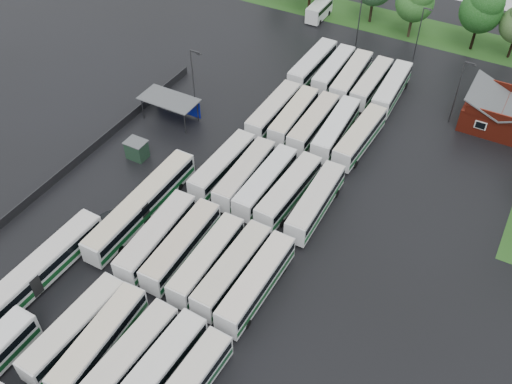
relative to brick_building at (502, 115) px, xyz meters
The scene contains 40 objects.
ground 49.08m from the brick_building, 119.30° to the right, with size 160.00×160.00×0.00m, color black.
brick_building is the anchor object (origin of this frame).
wash_shed 46.14m from the brick_building, 153.27° to the right, with size 8.20×4.20×3.58m.
utility_hut 50.26m from the brick_building, 143.11° to the right, with size 2.70×2.20×2.62m.
grass_strip_north 31.19m from the brick_building, 134.96° to the left, with size 80.00×10.00×0.01m, color #204B15.
west_fence 57.83m from the brick_building, 143.04° to the right, with size 0.10×50.00×1.20m, color #2D2D30.
bus_r1c0 61.88m from the brick_building, 117.16° to the right, with size 3.01×12.09×3.34m.
bus_r1c1 60.49m from the brick_building, 114.73° to the right, with size 3.05×12.04×3.32m.
bus_r1c2 59.39m from the brick_building, 111.54° to the right, with size 3.09×12.27×3.39m.
bus_r1c3 58.19m from the brick_building, 108.79° to the right, with size 3.15×12.55×3.47m.
bus_r2c0 50.49m from the brick_building, 124.20° to the right, with size 3.15×12.53×3.46m.
bus_r2c1 48.57m from the brick_building, 121.37° to the right, with size 2.88×12.28×3.40m.
bus_r2c2 47.13m from the brick_building, 117.60° to the right, with size 2.68×11.85×3.29m.
bus_r2c3 45.64m from the brick_building, 114.30° to the right, with size 2.79×12.19×3.38m.
bus_r2c4 44.77m from the brick_building, 110.59° to the right, with size 2.72×12.36×3.44m.
bus_r3c0 39.80m from the brick_building, 135.47° to the right, with size 2.80×11.98×3.32m.
bus_r3c1 37.61m from the brick_building, 131.89° to the right, with size 2.79×11.96×3.31m.
bus_r3c2 35.75m from the brick_building, 128.31° to the right, with size 2.69×12.02×3.34m.
bus_r3c3 33.92m from the brick_building, 124.03° to the right, with size 3.11×12.29×3.39m.
bus_r3c4 32.16m from the brick_building, 118.62° to the right, with size 2.85×12.19×3.38m.
bus_r4c0 31.71m from the brick_building, 152.88° to the right, with size 2.60×12.13×3.38m.
bus_r4c1 28.93m from the brick_building, 150.61° to the right, with size 2.92×11.92×3.30m.
bus_r4c2 26.37m from the brick_building, 146.88° to the right, with size 2.71×12.12×3.37m.
bus_r4c3 23.60m from the brick_building, 143.20° to the right, with size 3.17×12.39×3.42m.
bus_r4c4 20.95m from the brick_building, 137.49° to the right, with size 3.04×12.27×3.39m.
bus_r5c0 28.60m from the brick_building, behind, with size 2.79×12.54×3.48m.
bus_r5c1 25.15m from the brick_building, behind, with size 2.82×11.96×3.31m.
bus_r5c2 22.00m from the brick_building, behind, with size 3.18×12.45×3.44m.
bus_r5c3 18.77m from the brick_building, behind, with size 2.57×11.86×3.30m.
bus_r5c4 15.62m from the brick_building, behind, with size 3.06×12.30×3.40m.
artic_bus_west_b 50.66m from the brick_building, 130.50° to the right, with size 2.59×18.16×3.37m.
artic_bus_west_c 63.62m from the brick_building, 124.78° to the right, with size 3.02×18.07×3.34m.
minibus 39.75m from the brick_building, 153.94° to the left, with size 2.57×6.73×2.93m.
tree_north_4 22.14m from the brick_building, 113.37° to the left, with size 6.89×6.89×11.42m.
lamp_post_ne 7.63m from the brick_building, 159.58° to the right, with size 1.49×0.29×9.69m.
lamp_post_nw 42.90m from the brick_building, 153.68° to the right, with size 1.67×0.32×10.82m.
lamp_post_back_w 28.03m from the brick_building, 157.50° to the left, with size 1.63×0.32×10.56m.
lamp_post_back_e 19.87m from the brick_building, 144.25° to the left, with size 1.42×0.28×9.19m.
puddle_2 54.19m from the brick_building, 129.98° to the right, with size 5.78×5.78×0.01m, color black.
puddle_3 47.61m from the brick_building, 112.58° to the right, with size 4.04×4.04×0.01m, color black.
Camera 1 is at (25.58, -30.48, 48.56)m, focal length 40.00 mm.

